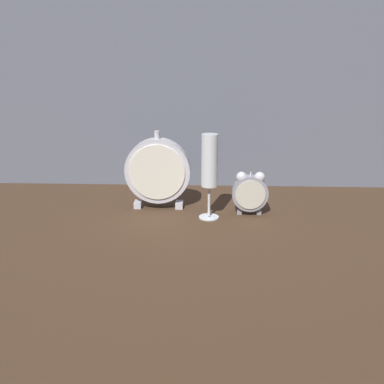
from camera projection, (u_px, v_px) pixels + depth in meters
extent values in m
plane|color=#422D1E|center=(191.00, 221.00, 1.09)|extent=(4.00, 4.00, 0.00)
cube|color=slate|center=(195.00, 64.00, 1.29)|extent=(1.79, 0.01, 0.76)
cube|color=gray|center=(239.00, 212.00, 1.14)|extent=(0.01, 0.01, 0.01)
cube|color=gray|center=(259.00, 212.00, 1.14)|extent=(0.01, 0.01, 0.01)
cylinder|color=gray|center=(250.00, 193.00, 1.12)|extent=(0.09, 0.03, 0.09)
cylinder|color=beige|center=(250.00, 195.00, 1.11)|extent=(0.08, 0.00, 0.08)
sphere|color=silver|center=(241.00, 177.00, 1.11)|extent=(0.03, 0.03, 0.03)
sphere|color=silver|center=(260.00, 177.00, 1.11)|extent=(0.03, 0.03, 0.03)
cylinder|color=silver|center=(251.00, 175.00, 1.11)|extent=(0.00, 0.00, 0.02)
cube|color=silver|center=(138.00, 204.00, 1.19)|extent=(0.02, 0.03, 0.02)
cube|color=silver|center=(179.00, 205.00, 1.18)|extent=(0.02, 0.03, 0.02)
cylinder|color=silver|center=(158.00, 171.00, 1.16)|extent=(0.18, 0.04, 0.18)
cylinder|color=silver|center=(157.00, 173.00, 1.14)|extent=(0.15, 0.00, 0.15)
cylinder|color=silver|center=(157.00, 135.00, 1.13)|extent=(0.01, 0.01, 0.02)
cylinder|color=silver|center=(209.00, 217.00, 1.11)|extent=(0.05, 0.05, 0.01)
cylinder|color=silver|center=(209.00, 201.00, 1.10)|extent=(0.01, 0.01, 0.08)
cylinder|color=white|center=(210.00, 161.00, 1.07)|extent=(0.04, 0.04, 0.13)
cylinder|color=beige|center=(209.00, 170.00, 1.08)|extent=(0.04, 0.04, 0.09)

